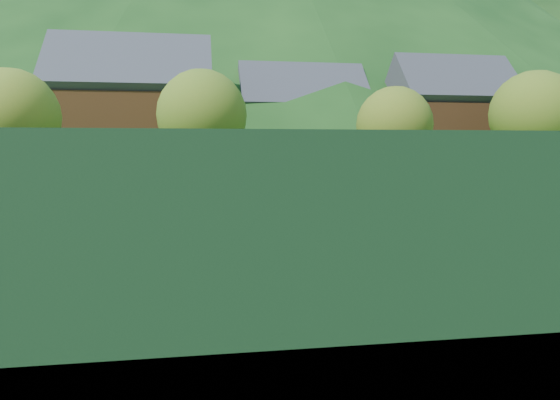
{
  "coord_description": "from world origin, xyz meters",
  "views": [
    {
      "loc": [
        -4.13,
        -16.34,
        2.86
      ],
      "look_at": [
        -1.54,
        0.0,
        1.12
      ],
      "focal_mm": 32.0,
      "sensor_mm": 36.0,
      "label": 1
    }
  ],
  "objects": [
    {
      "name": "coach",
      "position": [
        -4.95,
        -2.29,
        1.02
      ],
      "size": [
        0.75,
        0.51,
        1.99
      ],
      "primitive_type": "imported",
      "rotation": [
        0.0,
        0.0,
        -0.05
      ],
      "color": "#1A53AE",
      "rests_on": "clay_court"
    },
    {
      "name": "tennis_ball_5",
      "position": [
        -0.67,
        -2.71,
        0.05
      ],
      "size": [
        0.07,
        0.07,
        0.07
      ],
      "primitive_type": "sphere",
      "color": "#C6F328",
      "rests_on": "clay_court"
    },
    {
      "name": "tennis_ball_13",
      "position": [
        0.37,
        -7.4,
        0.05
      ],
      "size": [
        0.07,
        0.07,
        0.07
      ],
      "primitive_type": "sphere",
      "color": "#C6F328",
      "rests_on": "clay_court"
    },
    {
      "name": "tennis_ball_12",
      "position": [
        0.29,
        -4.75,
        0.05
      ],
      "size": [
        0.07,
        0.07,
        0.07
      ],
      "primitive_type": "sphere",
      "color": "#C6F328",
      "rests_on": "clay_court"
    },
    {
      "name": "tennis_ball_10",
      "position": [
        -1.57,
        -3.75,
        0.05
      ],
      "size": [
        0.07,
        0.07,
        0.07
      ],
      "primitive_type": "sphere",
      "color": "#C6F328",
      "rests_on": "clay_court"
    },
    {
      "name": "tennis_net",
      "position": [
        0.0,
        0.0,
        0.52
      ],
      "size": [
        0.1,
        12.07,
        1.1
      ],
      "color": "black",
      "rests_on": "clay_court"
    },
    {
      "name": "perimeter_fence",
      "position": [
        0.0,
        0.0,
        1.27
      ],
      "size": [
        40.4,
        24.24,
        3.0
      ],
      "color": "black",
      "rests_on": "clay_court"
    },
    {
      "name": "tennis_ball_19",
      "position": [
        2.2,
        -5.26,
        0.05
      ],
      "size": [
        0.07,
        0.07,
        0.07
      ],
      "primitive_type": "sphere",
      "color": "#C6F328",
      "rests_on": "clay_court"
    },
    {
      "name": "chalet_mid",
      "position": [
        6.0,
        34.0,
        4.99
      ],
      "size": [
        12.65,
        8.82,
        11.45
      ],
      "color": "beige",
      "rests_on": "ground"
    },
    {
      "name": "tennis_ball_0",
      "position": [
        3.47,
        -1.42,
        0.05
      ],
      "size": [
        0.07,
        0.07,
        0.07
      ],
      "primitive_type": "sphere",
      "color": "#C6F328",
      "rests_on": "clay_court"
    },
    {
      "name": "tennis_ball_2",
      "position": [
        6.07,
        -2.75,
        0.05
      ],
      "size": [
        0.07,
        0.07,
        0.07
      ],
      "primitive_type": "sphere",
      "color": "#C6F328",
      "rests_on": "clay_court"
    },
    {
      "name": "tree_d",
      "position": [
        22.0,
        20.0,
        5.52
      ],
      "size": [
        6.8,
        6.8,
        8.93
      ],
      "color": "#3E2919",
      "rests_on": "ground"
    },
    {
      "name": "student_c",
      "position": [
        5.51,
        1.09,
        0.7
      ],
      "size": [
        0.69,
        0.47,
        1.36
      ],
      "primitive_type": "imported",
      "rotation": [
        0.0,
        0.0,
        3.2
      ],
      "color": "orange",
      "rests_on": "clay_court"
    },
    {
      "name": "tennis_ball_11",
      "position": [
        -3.22,
        -2.29,
        0.05
      ],
      "size": [
        0.07,
        0.07,
        0.07
      ],
      "primitive_type": "sphere",
      "color": "#C6F328",
      "rests_on": "clay_court"
    },
    {
      "name": "clay_court",
      "position": [
        0.0,
        0.0,
        0.01
      ],
      "size": [
        40.0,
        24.0,
        0.02
      ],
      "primitive_type": "cube",
      "color": "#C96020",
      "rests_on": "ground"
    },
    {
      "name": "student_a",
      "position": [
        3.9,
        3.37,
        0.68
      ],
      "size": [
        0.79,
        0.72,
        1.32
      ],
      "primitive_type": "imported",
      "rotation": [
        0.0,
        0.0,
        3.56
      ],
      "color": "orange",
      "rests_on": "clay_court"
    },
    {
      "name": "tennis_ball_18",
      "position": [
        -8.02,
        -2.48,
        0.05
      ],
      "size": [
        0.07,
        0.07,
        0.07
      ],
      "primitive_type": "sphere",
      "color": "#C6F328",
      "rests_on": "clay_court"
    },
    {
      "name": "tree_a",
      "position": [
        -16.0,
        18.0,
        4.87
      ],
      "size": [
        6.0,
        6.0,
        7.88
      ],
      "color": "#402B19",
      "rests_on": "ground"
    },
    {
      "name": "tennis_ball_8",
      "position": [
        -6.84,
        -7.29,
        0.05
      ],
      "size": [
        0.07,
        0.07,
        0.07
      ],
      "primitive_type": "sphere",
      "color": "#C6F328",
      "rests_on": "clay_court"
    },
    {
      "name": "chalet_left",
      "position": [
        -10.0,
        30.0,
        5.65
      ],
      "size": [
        13.8,
        9.93,
        12.92
      ],
      "color": "beige",
      "rests_on": "ground"
    },
    {
      "name": "student_b",
      "position": [
        5.19,
        1.31,
        0.79
      ],
      "size": [
        0.95,
        0.51,
        1.55
      ],
      "primitive_type": "imported",
      "rotation": [
        0.0,
        0.0,
        2.99
      ],
      "color": "orange",
      "rests_on": "clay_court"
    },
    {
      "name": "tennis_ball_3",
      "position": [
        4.31,
        -0.8,
        0.05
      ],
      "size": [
        0.07,
        0.07,
        0.07
      ],
      "primitive_type": "sphere",
      "color": "#C6F328",
      "rests_on": "clay_court"
    },
    {
      "name": "mountain_far_right",
      "position": [
        90.0,
        150.0,
        47.5
      ],
      "size": [
        260.0,
        260.0,
        95.0
      ],
      "primitive_type": "cone",
      "color": "black",
      "rests_on": "ground"
    },
    {
      "name": "tennis_ball_20",
      "position": [
        1.7,
        -2.22,
        0.05
      ],
      "size": [
        0.07,
        0.07,
        0.07
      ],
      "primitive_type": "sphere",
      "color": "#C6F328",
      "rests_on": "clay_court"
    },
    {
      "name": "tennis_ball_9",
      "position": [
        -4.57,
        -3.91,
        0.05
      ],
      "size": [
        0.07,
        0.07,
        0.07
      ],
      "primitive_type": "sphere",
      "color": "#C6F328",
      "rests_on": "clay_court"
    },
    {
      "name": "tree_c",
      "position": [
        10.0,
        19.0,
        4.54
      ],
      "size": [
        5.6,
        5.6,
        7.35
      ],
      "color": "#412B1A",
      "rests_on": "ground"
    },
    {
      "name": "tree_b",
      "position": [
        -4.0,
        20.0,
        5.19
      ],
      "size": [
        6.4,
        6.4,
        8.4
      ],
      "color": "#422C1A",
      "rests_on": "ground"
    },
    {
      "name": "tennis_ball_16",
      "position": [
        -1.15,
        -1.31,
        0.05
      ],
      "size": [
        0.07,
        0.07,
        0.07
      ],
      "primitive_type": "sphere",
      "color": "#C6F328",
      "rests_on": "clay_court"
    },
    {
      "name": "tennis_ball_4",
      "position": [
        4.25,
        -3.66,
        0.05
      ],
      "size": [
        0.07,
        0.07,
        0.07
      ],
      "primitive_type": "sphere",
      "color": "#C6F328",
      "rests_on": "clay_court"
    },
    {
      "name": "court_lines",
      "position": [
        0.0,
        0.0,
        0.02
      ],
      "size": [
        23.83,
        11.03,
        0.0
      ],
      "color": "silver",
      "rests_on": "clay_court"
    },
    {
      "name": "tennis_ball_17",
      "position": [
        -4.23,
        -3.52,
        0.05
      ],
      "size": [
        0.07,
        0.07,
        0.07
      ],
      "primitive_type": "sphere",
      "color": "#C6F328",
      "rests_on": "clay_court"
    },
    {
      "name": "ball_hopper",
      "position": [
        -5.72,
        -4.89,
        0.77
      ],
      "size": [
        0.57,
        0.57,
        1.0
      ],
      "color": "black",
      "rests_on": "clay_court"
    },
    {
      "name": "tennis_ball_15",
      "position": [
        -9.02,
        -1.92,
        0.05
      ],
      "size": [
        0.07,
        0.07,
        0.07
      ],
      "primitive_type": "sphere",
      "color": "#C6F328",
      "rests_on": "clay_court"
    },
    {
      "name": "ground",
      "position": [
        0.0,
        0.0,
        0.0
      ],
      "size": [
        400.0,
        400.0,
        0.0
      ],
      "primitive_type": "plane",
      "color": "#2A4E18",
      "rests_on": "ground"
    },
    {
      "name": "tennis_ball_1",
      "position": [
        -6.49,
        -6.72,
        0.05
      ],
      "size": [
        0.07,
        0.07,
        0.07
      ],
      "primitive_type": "sphere",
      "color": "#C6F328",
      "rests_on": "clay_court"
    },
    {
      "name": "student_d",
      "position": [
        9.69,
        1.0,
        0.77
      ],
      "size": [
        1.11,
        0.9,
        1.49
      ],
      "primitive_type": "imported",
      "rotation": [
        0.0,
        0.0,
        3.56
      ],
      "color": "orange",
      "rests_on": "clay_court"
    },
    {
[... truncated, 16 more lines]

